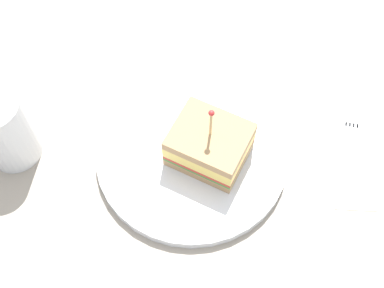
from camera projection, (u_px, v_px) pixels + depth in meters
ground_plane at (192, 160)px, 66.67cm from camera, size 95.97×95.97×2.00cm
plate at (192, 154)px, 65.18cm from camera, size 24.28×24.28×1.40cm
sandwich_half_center at (210, 144)px, 62.07cm from camera, size 11.57×11.03×10.04cm
drink_glass at (5, 131)px, 62.07cm from camera, size 6.71×6.71×10.52cm
napkin at (369, 173)px, 64.60cm from camera, size 13.91×13.69×0.15cm
fork at (351, 143)px, 66.62cm from camera, size 8.93×8.95×0.35cm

